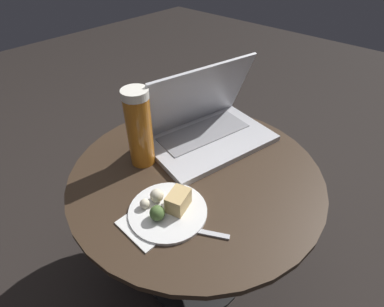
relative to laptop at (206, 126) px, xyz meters
The scene contains 7 objects.
ground_plane 0.57m from the laptop, 149.29° to the right, with size 6.00×6.00×0.00m, color black.
table 0.24m from the laptop, 149.29° to the right, with size 0.71×0.71×0.50m.
napkin 0.35m from the laptop, 159.15° to the right, with size 0.17×0.12×0.00m.
laptop is the anchor object (origin of this frame).
beer_glass 0.23m from the laptop, 163.18° to the left, with size 0.07×0.07×0.23m.
snack_plate 0.33m from the laptop, 156.23° to the right, with size 0.19×0.19×0.06m.
fork 0.37m from the laptop, 148.08° to the right, with size 0.11×0.17×0.00m.
Camera 1 is at (-0.48, -0.42, 1.07)m, focal length 28.00 mm.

